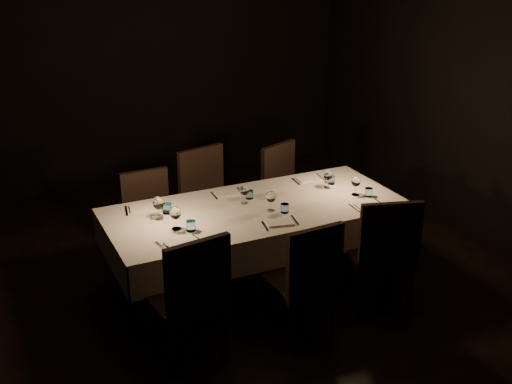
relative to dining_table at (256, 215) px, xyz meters
name	(u,v)px	position (x,y,z in m)	size (l,w,h in m)	color
room	(256,123)	(0.00, 0.00, 0.81)	(5.01, 6.01, 3.01)	black
dining_table	(256,215)	(0.00, 0.00, 0.00)	(2.52, 1.12, 0.76)	black
chair_near_left	(191,294)	(-0.87, -0.77, -0.13)	(0.56, 0.56, 1.02)	black
place_setting_near_left	(181,225)	(-0.74, -0.22, 0.15)	(0.35, 0.41, 0.19)	white
chair_near_center	(305,275)	(0.01, -0.84, -0.15)	(0.49, 0.49, 0.97)	black
place_setting_near_center	(277,207)	(0.09, -0.22, 0.14)	(0.33, 0.40, 0.18)	white
chair_near_right	(383,250)	(0.75, -0.79, -0.13)	(0.61, 0.61, 1.02)	black
place_setting_near_right	(362,191)	(0.92, -0.22, 0.14)	(0.31, 0.40, 0.17)	white
chair_far_left	(150,217)	(-0.72, 0.74, -0.18)	(0.45, 0.45, 0.92)	black
place_setting_far_left	(156,206)	(-0.80, 0.22, 0.15)	(0.36, 0.41, 0.19)	white
chair_far_center	(209,197)	(-0.10, 0.84, -0.13)	(0.59, 0.59, 1.02)	black
place_setting_far_center	(240,192)	(-0.05, 0.22, 0.14)	(0.31, 0.39, 0.17)	white
chair_far_right	(286,187)	(0.73, 0.82, -0.16)	(0.60, 0.60, 0.96)	black
place_setting_far_right	(323,178)	(0.78, 0.22, 0.14)	(0.32, 0.40, 0.18)	white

